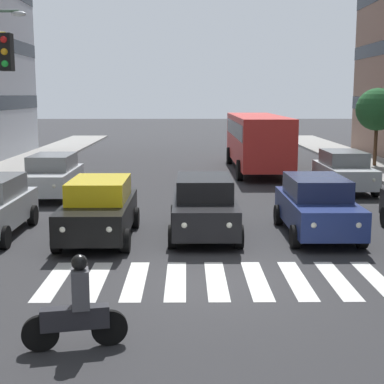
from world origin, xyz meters
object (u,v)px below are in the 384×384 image
(car_3, at_px, (99,209))
(car_1, at_px, (317,206))
(car_2, at_px, (204,205))
(car_row2_1, at_px, (52,175))
(motorcycle_with_rider, at_px, (77,310))
(street_tree_3, at_px, (377,110))
(car_row2_0, at_px, (344,171))
(bus_behind_traffic, at_px, (257,137))

(car_3, bearing_deg, car_1, -176.29)
(car_2, height_order, car_row2_1, same)
(car_1, relative_size, motorcycle_with_rider, 2.63)
(street_tree_3, bearing_deg, motorcycle_with_rider, 62.20)
(car_row2_1, distance_m, motorcycle_with_rider, 14.71)
(car_1, height_order, car_row2_0, same)
(motorcycle_with_rider, bearing_deg, bus_behind_traffic, -103.99)
(car_3, height_order, bus_behind_traffic, bus_behind_traffic)
(car_row2_1, xyz_separation_m, motorcycle_with_rider, (-3.64, 14.25, -0.24))
(car_2, xyz_separation_m, car_3, (3.01, 0.44, 0.00))
(car_row2_1, bearing_deg, street_tree_3, -149.80)
(bus_behind_traffic, bearing_deg, motorcycle_with_rider, 76.01)
(car_1, height_order, street_tree_3, street_tree_3)
(car_row2_1, distance_m, bus_behind_traffic, 12.42)
(bus_behind_traffic, relative_size, motorcycle_with_rider, 6.23)
(bus_behind_traffic, xyz_separation_m, motorcycle_with_rider, (5.60, 22.49, -1.21))
(car_1, xyz_separation_m, car_row2_1, (9.24, -6.56, 0.00))
(car_2, xyz_separation_m, car_row2_0, (-6.24, -7.92, 0.00))
(car_2, relative_size, car_3, 1.00)
(car_3, distance_m, motorcycle_with_rider, 7.33)
(bus_behind_traffic, relative_size, street_tree_3, 2.42)
(car_3, distance_m, car_row2_1, 7.56)
(car_2, distance_m, car_row2_1, 8.82)
(car_row2_1, height_order, street_tree_3, street_tree_3)
(car_1, relative_size, street_tree_3, 1.02)
(car_1, xyz_separation_m, car_2, (3.31, -0.03, 0.00))
(car_1, bearing_deg, car_3, 3.71)
(car_row2_0, distance_m, street_tree_3, 9.20)
(car_2, height_order, car_3, same)
(car_row2_1, bearing_deg, motorcycle_with_rider, 104.34)
(car_1, height_order, bus_behind_traffic, bus_behind_traffic)
(bus_behind_traffic, bearing_deg, street_tree_3, -170.58)
(car_3, relative_size, car_row2_0, 1.00)
(car_2, bearing_deg, car_row2_0, -128.24)
(car_1, relative_size, car_row2_0, 1.00)
(bus_behind_traffic, bearing_deg, car_2, 77.37)
(bus_behind_traffic, xyz_separation_m, street_tree_3, (-6.85, -1.14, 1.42))
(car_row2_1, relative_size, street_tree_3, 1.02)
(car_3, height_order, street_tree_3, street_tree_3)
(car_1, height_order, car_row2_1, same)
(car_2, distance_m, car_row2_0, 10.09)
(car_row2_1, bearing_deg, car_3, 112.79)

